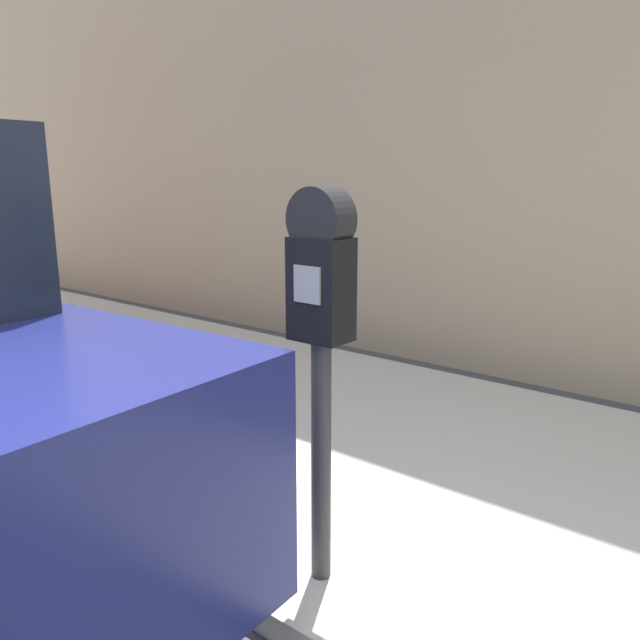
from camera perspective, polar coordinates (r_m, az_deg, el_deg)
The scene contains 2 objects.
sidewalk at distance 3.38m, azimuth 12.34°, elevation -13.84°, with size 24.00×2.80×0.11m.
parking_meter at distance 2.11m, azimuth -0.01°, elevation 0.33°, with size 0.21×0.15×1.43m.
Camera 1 is at (1.28, -0.53, 1.57)m, focal length 35.00 mm.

